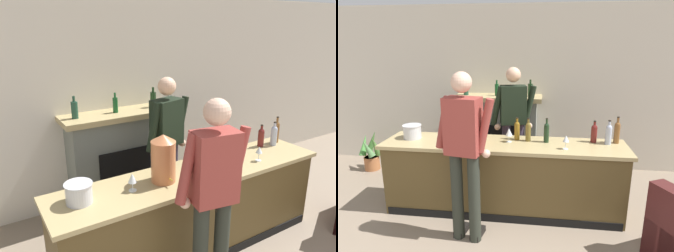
{
  "view_description": "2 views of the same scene",
  "coord_description": "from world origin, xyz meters",
  "views": [
    {
      "loc": [
        -1.81,
        0.33,
        2.38
      ],
      "look_at": [
        -0.02,
        3.22,
        1.31
      ],
      "focal_mm": 35.0,
      "sensor_mm": 36.0,
      "label": 1
    },
    {
      "loc": [
        0.53,
        -0.72,
        2.11
      ],
      "look_at": [
        0.06,
        2.93,
        1.1
      ],
      "focal_mm": 32.0,
      "sensor_mm": 36.0,
      "label": 2
    }
  ],
  "objects": [
    {
      "name": "person_customer",
      "position": [
        -0.28,
        2.12,
        1.04
      ],
      "size": [
        0.65,
        0.35,
        1.86
      ],
      "color": "#272A22",
      "rests_on": "ground_plane"
    },
    {
      "name": "wine_bottle_merlot_tall",
      "position": [
        1.32,
        2.89,
        1.06
      ],
      "size": [
        0.08,
        0.08,
        0.3
      ],
      "color": "#A3ACC0",
      "rests_on": "bar_counter"
    },
    {
      "name": "person_bartender",
      "position": [
        0.09,
        3.42,
        1.01
      ],
      "size": [
        0.64,
        0.37,
        1.81
      ],
      "color": "#3A3242",
      "rests_on": "ground_plane"
    },
    {
      "name": "fireplace_stone",
      "position": [
        -0.23,
        4.13,
        0.66
      ],
      "size": [
        1.44,
        0.52,
        1.56
      ],
      "color": "slate",
      "rests_on": "ground_plane"
    },
    {
      "name": "wine_bottle_cabernet_heavy",
      "position": [
        0.34,
        2.89,
        1.06
      ],
      "size": [
        0.07,
        0.07,
        0.3
      ],
      "color": "brown",
      "rests_on": "bar_counter"
    },
    {
      "name": "wine_bottle_port_short",
      "position": [
        0.57,
        2.87,
        1.06
      ],
      "size": [
        0.06,
        0.06,
        0.31
      ],
      "color": "#1A301B",
      "rests_on": "bar_counter"
    },
    {
      "name": "copper_dispenser",
      "position": [
        -0.35,
        2.78,
        1.17
      ],
      "size": [
        0.24,
        0.28,
        0.47
      ],
      "color": "#C06F43",
      "rests_on": "bar_counter"
    },
    {
      "name": "wine_glass_mid_counter",
      "position": [
        -0.68,
        2.76,
        1.05
      ],
      "size": [
        0.08,
        0.08,
        0.17
      ],
      "color": "silver",
      "rests_on": "bar_counter"
    },
    {
      "name": "wine_bottle_rose_blush",
      "position": [
        1.43,
        2.95,
        1.08
      ],
      "size": [
        0.07,
        0.07,
        0.34
      ],
      "color": "brown",
      "rests_on": "bar_counter"
    },
    {
      "name": "bar_counter",
      "position": [
        0.04,
        2.77,
        0.47
      ],
      "size": [
        3.03,
        0.66,
        0.93
      ],
      "color": "brown",
      "rests_on": "ground_plane"
    },
    {
      "name": "wine_glass_near_bucket",
      "position": [
        0.11,
        2.82,
        1.05
      ],
      "size": [
        0.09,
        0.09,
        0.18
      ],
      "color": "silver",
      "rests_on": "bar_counter"
    },
    {
      "name": "wall_back_panel",
      "position": [
        0.0,
        4.39,
        1.38
      ],
      "size": [
        12.0,
        0.07,
        2.75
      ],
      "color": "beige",
      "rests_on": "ground_plane"
    },
    {
      "name": "wine_bottle_riesling_slim",
      "position": [
        1.16,
        2.95,
        1.05
      ],
      "size": [
        0.07,
        0.07,
        0.28
      ],
      "color": "#5D1A17",
      "rests_on": "bar_counter"
    },
    {
      "name": "wine_bottle_chardonnay_pale",
      "position": [
        0.2,
        2.94,
        1.06
      ],
      "size": [
        0.07,
        0.07,
        0.29
      ],
      "color": "brown",
      "rests_on": "bar_counter"
    },
    {
      "name": "potted_plant_corner",
      "position": [
        -2.41,
        3.79,
        0.31
      ],
      "size": [
        0.36,
        0.38,
        0.67
      ],
      "color": "#A26038",
      "rests_on": "ground_plane"
    },
    {
      "name": "ice_bucket_steel",
      "position": [
        -1.16,
        2.81,
        1.02
      ],
      "size": [
        0.24,
        0.24,
        0.18
      ],
      "color": "silver",
      "rests_on": "bar_counter"
    },
    {
      "name": "wine_glass_front_right",
      "position": [
        0.8,
        2.64,
        1.05
      ],
      "size": [
        0.07,
        0.07,
        0.17
      ],
      "color": "silver",
      "rests_on": "bar_counter"
    }
  ]
}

